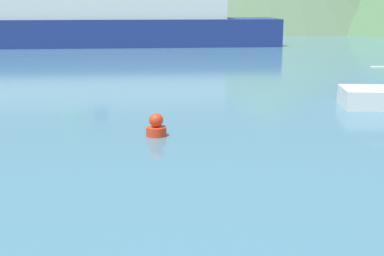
% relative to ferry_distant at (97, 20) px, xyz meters
% --- Properties ---
extents(ferry_distant, '(35.83, 7.98, 7.36)m').
position_rel_ferry_distant_xyz_m(ferry_distant, '(0.00, 0.00, 0.00)').
color(ferry_distant, navy).
rests_on(ferry_distant, ground_plane).
extents(buoy_marker, '(0.69, 0.69, 0.79)m').
position_rel_ferry_distant_xyz_m(buoy_marker, '(6.79, -35.85, -2.20)').
color(buoy_marker, red).
rests_on(buoy_marker, ground_plane).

